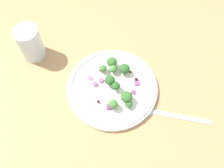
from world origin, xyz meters
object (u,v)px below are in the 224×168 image
Objects in this scene: broccoli_floret_0 at (129,104)px; broccoli_floret_1 at (125,69)px; plate at (112,87)px; broccoli_floret_2 at (110,80)px; fork at (169,115)px; water_glass at (30,43)px.

broccoli_floret_1 is at bearing 124.73° from broccoli_floret_0.
broccoli_floret_2 is (-0.92, 0.45, 2.35)cm from plate.
broccoli_floret_1 is 16.47cm from fork.
plate is 25.34cm from water_glass.
broccoli_floret_1 is at bearing 14.38° from water_glass.
plate is at bearing -26.16° from broccoli_floret_2.
broccoli_floret_2 is 0.28× the size of water_glass.
broccoli_floret_0 is at bearing -23.26° from plate.
broccoli_floret_1 and broccoli_floret_2 have the same top height.
broccoli_floret_0 is 7.97cm from broccoli_floret_2.
plate is 5.90cm from broccoli_floret_1.
fork is 1.84× the size of water_glass.
water_glass reaches higher than broccoli_floret_2.
broccoli_floret_1 reaches higher than broccoli_floret_0.
broccoli_floret_1 is 5.20cm from broccoli_floret_2.
broccoli_floret_2 is at bearing -179.08° from fork.
broccoli_floret_2 is (-1.64, -4.94, 0.06)cm from broccoli_floret_1.
water_glass is at bearing 177.20° from broccoli_floret_0.
plate is 8.36× the size of broccoli_floret_1.
broccoli_floret_2 reaches higher than fork.
water_glass is at bearing -177.33° from fork.
broccoli_floret_1 is 1.04× the size of broccoli_floret_2.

